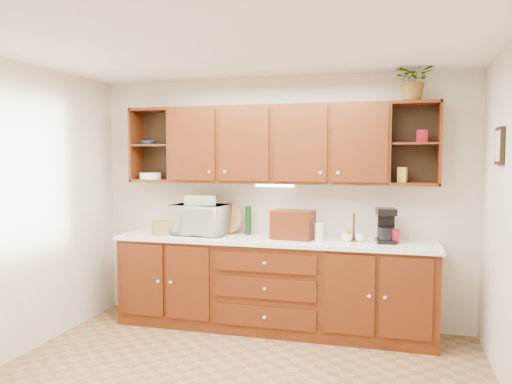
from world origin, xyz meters
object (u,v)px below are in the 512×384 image
Objects in this scene: microwave at (200,219)px; potted_plant at (414,80)px; coffee_maker at (386,226)px; bread_box at (293,225)px.

potted_plant is (2.14, 0.03, 1.38)m from microwave.
bread_box is at bearing 173.96° from coffee_maker.
coffee_maker is at bearing 4.52° from microwave.
microwave is 1.91m from coffee_maker.
microwave is 1.49× the size of potted_plant.
microwave is at bearing 171.87° from coffee_maker.
microwave is 1.73× the size of coffee_maker.
bread_box is 1.80m from potted_plant.
microwave is 1.41× the size of bread_box.
coffee_maker is at bearing -172.30° from potted_plant.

